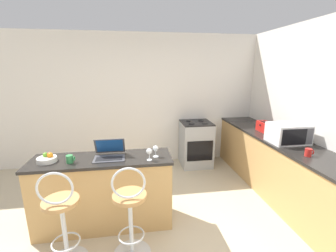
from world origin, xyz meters
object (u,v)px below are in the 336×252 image
Objects in this scene: wine_glass_tall at (149,152)px; mug_green at (70,159)px; stove_range at (196,144)px; fruit_bowl at (47,159)px; bar_stool_far at (130,215)px; wine_glass_short at (156,149)px; bar_stool_near at (63,221)px; toaster at (265,127)px; mug_red at (308,152)px; microwave at (288,133)px; laptop at (110,153)px.

wine_glass_tall reaches higher than mug_green.
fruit_bowl is at bearing -143.61° from stove_range.
bar_stool_far is 0.78m from wine_glass_short.
toaster is at bearing 25.09° from bar_stool_near.
bar_stool_near reaches higher than wine_glass_tall.
mug_green is at bearing 176.05° from wine_glass_tall.
mug_red is at bearing 5.23° from bar_stool_near.
bar_stool_near is 4.99× the size of fruit_bowl.
wine_glass_short is (-1.93, -0.83, 0.01)m from toaster.
wine_glass_tall reaches higher than fruit_bowl.
microwave is 2.91m from mug_green.
microwave is at bearing 14.92° from bar_stool_near.
laptop is 2.40m from mug_red.
stove_range is 4.30× the size of fruit_bowl.
wine_glass_tall is 1.55× the size of mug_green.
stove_range is 2.13m from wine_glass_tall.
wine_glass_tall is (0.88, 0.43, 0.50)m from bar_stool_near.
toaster is 3.03m from mug_green.
wine_glass_tall is (-2.01, -0.93, 0.02)m from toaster.
bar_stool_near is 2.92m from stove_range.
wine_glass_tall reaches higher than wine_glass_short.
wine_glass_tall is (0.23, 0.43, 0.50)m from bar_stool_far.
bar_stool_near reaches higher than fruit_bowl.
bar_stool_far is at bearing -148.89° from toaster.
stove_range is 6.49× the size of wine_glass_short.
fruit_bowl is at bearing 165.16° from mug_green.
bar_stool_near reaches higher than wine_glass_short.
mug_red is at bearing -100.22° from microwave.
toaster is 1.37m from stove_range.
mug_green reaches higher than stove_range.
wine_glass_short is (0.08, 0.09, -0.01)m from wine_glass_tall.
mug_red is 0.46× the size of fruit_bowl.
stove_range is at bearing 58.97° from wine_glass_tall.
bar_stool_near is 3.54× the size of toaster.
fruit_bowl reaches higher than mug_green.
wine_glass_tall is at bearing 25.83° from bar_stool_near.
microwave is 1.72× the size of toaster.
bar_stool_far is 3.54× the size of toaster.
toaster is at bearing 84.82° from mug_red.
fruit_bowl is (-0.69, -0.03, -0.02)m from laptop.
bar_stool_near is 1.10m from wine_glass_tall.
mug_green is at bearing -166.53° from laptop.
microwave is at bearing 18.96° from bar_stool_far.
stove_range is 2.17m from mug_red.
toaster is 2.07× the size of wine_glass_tall.
wine_glass_short is at bearing 58.89° from bar_stool_far.
toaster is at bearing 14.13° from fruit_bowl.
toaster reaches higher than mug_green.
stove_range is (1.29, 2.19, -0.05)m from bar_stool_far.
fruit_bowl is (-3.16, -0.21, -0.10)m from microwave.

